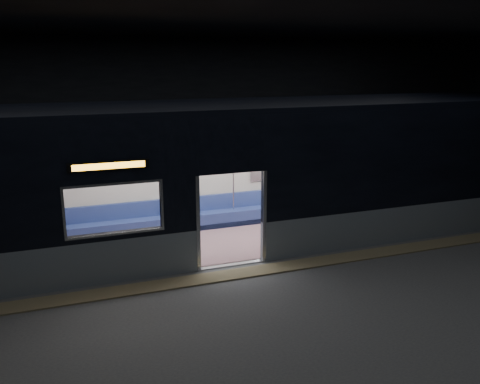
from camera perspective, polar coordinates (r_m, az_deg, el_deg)
station_floor at (r=10.20m, az=1.03°, el=-10.41°), size 24.00×14.00×0.01m
station_envelope at (r=9.26m, az=1.14°, el=10.62°), size 24.00×14.00×5.00m
tactile_strip at (r=10.66m, az=-0.05°, el=-9.14°), size 22.80×0.50×0.03m
metro_car at (r=11.91m, az=-3.35°, el=2.65°), size 18.00×3.04×3.35m
passenger at (r=14.34m, az=8.57°, el=0.24°), size 0.41×0.68×1.34m
handbag at (r=14.21m, az=9.13°, el=-0.42°), size 0.29×0.26×0.13m
transit_map at (r=13.87m, az=3.15°, el=2.74°), size 0.95×0.03×0.61m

